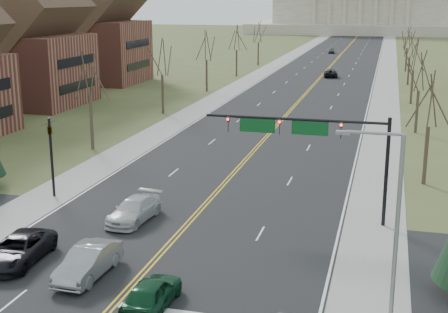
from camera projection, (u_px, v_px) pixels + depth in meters
The scene contains 29 objects.
ground at pixel (123, 295), 31.34m from camera, with size 600.00×600.00×0.00m, color #465128.
road at pixel (330, 66), 134.37m from camera, with size 20.00×380.00×0.01m, color black.
cross_road at pixel (164, 250), 36.96m from camera, with size 120.00×14.00×0.01m, color black.
sidewalk_left at pixel (275, 65), 137.33m from camera, with size 4.00×380.00×0.03m, color gray.
sidewalk_right at pixel (388, 68), 131.40m from camera, with size 4.00×380.00×0.03m, color gray.
center_line at pixel (330, 66), 134.37m from camera, with size 0.42×380.00×0.01m, color gold.
edge_line_left at pixel (285, 65), 136.78m from camera, with size 0.15×380.00×0.01m, color silver.
edge_line_right at pixel (377, 68), 131.95m from camera, with size 0.15×380.00×0.01m, color silver.
signal_mast at pixel (309, 136), 40.72m from camera, with size 12.12×0.44×7.20m.
signal_left at pixel (51, 149), 45.90m from camera, with size 0.32×0.36×6.00m.
street_light at pixel (391, 220), 26.90m from camera, with size 2.90×0.25×9.07m.
tree_r_0 at pixel (430, 103), 48.37m from camera, with size 3.74×3.74×8.50m.
tree_l_0 at pixel (89, 79), 59.67m from camera, with size 3.96×3.96×9.00m.
tree_r_1 at pixel (420, 73), 67.10m from camera, with size 3.74×3.74×8.50m.
tree_l_1 at pixel (162, 59), 78.40m from camera, with size 3.96×3.96×9.00m.
tree_r_2 at pixel (414, 57), 85.83m from camera, with size 3.74×3.74×8.50m.
tree_l_2 at pixel (206, 47), 97.13m from camera, with size 3.96×3.96×9.00m.
tree_r_3 at pixel (410, 46), 104.56m from camera, with size 3.74×3.74×8.50m.
tree_l_3 at pixel (237, 39), 115.87m from camera, with size 3.96×3.96×9.00m.
tree_r_4 at pixel (408, 38), 123.29m from camera, with size 3.74×3.74×8.50m.
tree_l_4 at pixel (258, 33), 134.60m from camera, with size 3.96×3.96×9.00m.
bldg_left_mid at pixel (25, 42), 84.94m from camera, with size 15.10×14.28×20.75m.
bldg_left_far at pixel (91, 27), 107.66m from camera, with size 17.10×14.28×23.25m.
car_nb_inner_lead at pixel (152, 293), 29.85m from camera, with size 1.83×4.54×1.55m, color #0D3B20.
car_sb_inner_lead at pixel (88, 262), 33.27m from camera, with size 1.75×5.03×1.66m, color gray.
car_sb_outer_lead at pixel (18, 249), 35.04m from camera, with size 2.55×5.53×1.54m, color black.
car_sb_inner_second at pixel (134, 210), 41.54m from camera, with size 2.13×5.23×1.52m, color #BABABA.
car_far_nb at pixel (330, 73), 116.48m from camera, with size 2.38×5.16×1.43m, color black.
car_far_sb at pixel (332, 51), 165.37m from camera, with size 1.65×4.10×1.40m, color #474B4E.
Camera 1 is at (12.22, -26.38, 14.56)m, focal length 50.00 mm.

